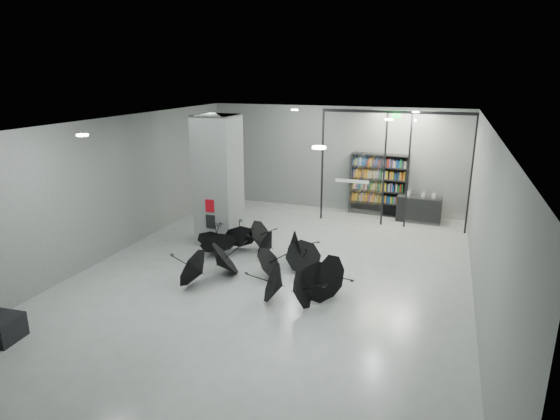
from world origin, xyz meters
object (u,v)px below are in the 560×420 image
(bookshelf, at_px, (378,185))
(umbrella_cluster, at_px, (259,263))
(column, at_px, (218,180))
(shop_counter, at_px, (419,209))

(bookshelf, bearing_deg, umbrella_cluster, -103.32)
(column, relative_size, bookshelf, 1.72)
(bookshelf, xyz_separation_m, umbrella_cluster, (-2.17, -6.66, -0.85))
(bookshelf, distance_m, shop_counter, 1.75)
(bookshelf, height_order, shop_counter, bookshelf)
(bookshelf, height_order, umbrella_cluster, bookshelf)
(column, bearing_deg, umbrella_cluster, -42.20)
(column, distance_m, bookshelf, 6.44)
(shop_counter, bearing_deg, column, -140.92)
(bookshelf, distance_m, umbrella_cluster, 7.06)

